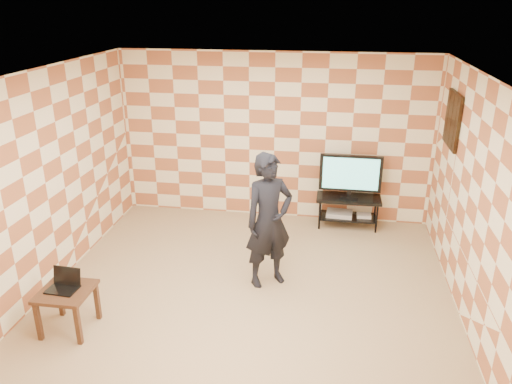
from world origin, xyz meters
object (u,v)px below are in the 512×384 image
tv_stand (348,205)px  tv (350,174)px  side_table (66,297)px  person (269,221)px

tv_stand → tv: 0.52m
tv → side_table: (-3.08, -3.18, -0.47)m
side_table → person: size_ratio=0.31×
side_table → person: (2.05, 1.32, 0.46)m
tv_stand → side_table: bearing=-134.1°
tv_stand → tv: bearing=-89.2°
tv_stand → tv: (0.00, -0.00, 0.52)m
person → tv_stand: bearing=26.4°
tv → side_table: 4.46m
side_table → person: 2.48m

